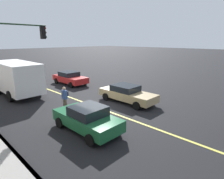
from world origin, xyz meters
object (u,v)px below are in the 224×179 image
(car_red, at_px, (70,78))
(pedestrian_with_backpack, at_px, (65,97))
(car_green, at_px, (87,118))
(car_tan, at_px, (127,93))
(traffic_light_mast, at_px, (2,50))
(truck_white, at_px, (13,76))

(car_red, xyz_separation_m, pedestrian_with_backpack, (-6.49, 4.72, 0.26))
(car_green, bearing_deg, car_tan, -73.29)
(car_green, xyz_separation_m, traffic_light_mast, (5.61, 2.03, 3.45))
(car_tan, bearing_deg, truck_white, 29.80)
(car_green, bearing_deg, car_red, -29.16)
(car_red, height_order, truck_white, truck_white)
(car_tan, relative_size, truck_white, 0.56)
(car_green, relative_size, car_red, 0.93)
(car_tan, xyz_separation_m, truck_white, (9.14, 5.24, 0.88))
(car_tan, height_order, traffic_light_mast, traffic_light_mast)
(pedestrian_with_backpack, relative_size, traffic_light_mast, 0.28)
(truck_white, bearing_deg, traffic_light_mast, 158.50)
(car_red, xyz_separation_m, traffic_light_mast, (-4.41, 7.61, 3.46))
(car_green, xyz_separation_m, truck_white, (10.71, 0.01, 0.86))
(traffic_light_mast, bearing_deg, pedestrian_with_backpack, -125.66)
(car_tan, bearing_deg, car_red, -2.48)
(car_red, relative_size, pedestrian_with_backpack, 2.61)
(car_red, distance_m, pedestrian_with_backpack, 8.03)
(car_red, xyz_separation_m, truck_white, (0.70, 5.60, 0.86))
(car_red, bearing_deg, traffic_light_mast, 120.07)
(car_green, xyz_separation_m, pedestrian_with_backpack, (3.53, -0.87, 0.26))
(car_red, bearing_deg, pedestrian_with_backpack, 143.98)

